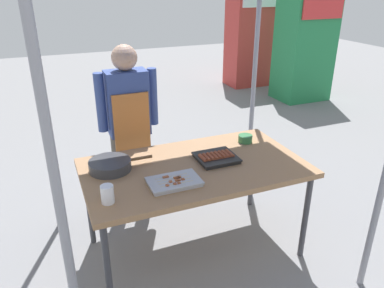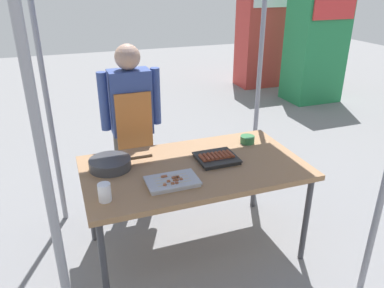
{
  "view_description": "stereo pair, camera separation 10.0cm",
  "coord_description": "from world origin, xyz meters",
  "px_view_note": "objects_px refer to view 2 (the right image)",
  "views": [
    {
      "loc": [
        -0.94,
        -2.25,
        2.01
      ],
      "look_at": [
        0.0,
        0.05,
        0.9
      ],
      "focal_mm": 35.29,
      "sensor_mm": 36.0,
      "label": 1
    },
    {
      "loc": [
        -0.85,
        -2.29,
        2.01
      ],
      "look_at": [
        0.0,
        0.05,
        0.9
      ],
      "focal_mm": 35.29,
      "sensor_mm": 36.0,
      "label": 2
    }
  ],
  "objects_px": {
    "stall_table": "(194,172)",
    "tray_grilled_sausages": "(217,158)",
    "cooking_wok": "(110,163)",
    "neighbor_stall_right": "(265,31)",
    "neighbor_stall_left": "(316,43)",
    "tray_meat_skewers": "(172,182)",
    "drink_cup_near_edge": "(105,192)",
    "vendor_woman": "(132,119)",
    "condiment_bowl": "(247,139)"
  },
  "relations": [
    {
      "from": "stall_table",
      "to": "tray_grilled_sausages",
      "type": "bearing_deg",
      "value": 6.7
    },
    {
      "from": "cooking_wok",
      "to": "neighbor_stall_right",
      "type": "relative_size",
      "value": 0.22
    },
    {
      "from": "cooking_wok",
      "to": "neighbor_stall_left",
      "type": "xyz_separation_m",
      "value": [
        3.9,
        2.92,
        0.2
      ]
    },
    {
      "from": "stall_table",
      "to": "tray_meat_skewers",
      "type": "relative_size",
      "value": 4.64
    },
    {
      "from": "drink_cup_near_edge",
      "to": "neighbor_stall_left",
      "type": "bearing_deg",
      "value": 39.86
    },
    {
      "from": "vendor_woman",
      "to": "neighbor_stall_right",
      "type": "relative_size",
      "value": 0.73
    },
    {
      "from": "cooking_wok",
      "to": "condiment_bowl",
      "type": "height_order",
      "value": "cooking_wok"
    },
    {
      "from": "drink_cup_near_edge",
      "to": "neighbor_stall_right",
      "type": "height_order",
      "value": "neighbor_stall_right"
    },
    {
      "from": "tray_meat_skewers",
      "to": "stall_table",
      "type": "bearing_deg",
      "value": 40.86
    },
    {
      "from": "tray_meat_skewers",
      "to": "neighbor_stall_left",
      "type": "bearing_deg",
      "value": 42.74
    },
    {
      "from": "tray_grilled_sausages",
      "to": "vendor_woman",
      "type": "bearing_deg",
      "value": 123.83
    },
    {
      "from": "vendor_woman",
      "to": "condiment_bowl",
      "type": "bearing_deg",
      "value": 149.13
    },
    {
      "from": "tray_meat_skewers",
      "to": "cooking_wok",
      "type": "xyz_separation_m",
      "value": [
        -0.35,
        0.36,
        0.02
      ]
    },
    {
      "from": "condiment_bowl",
      "to": "neighbor_stall_left",
      "type": "distance_m",
      "value": 3.98
    },
    {
      "from": "tray_grilled_sausages",
      "to": "stall_table",
      "type": "bearing_deg",
      "value": -173.3
    },
    {
      "from": "tray_grilled_sausages",
      "to": "cooking_wok",
      "type": "distance_m",
      "value": 0.78
    },
    {
      "from": "tray_grilled_sausages",
      "to": "vendor_woman",
      "type": "distance_m",
      "value": 0.87
    },
    {
      "from": "stall_table",
      "to": "neighbor_stall_left",
      "type": "relative_size",
      "value": 0.82
    },
    {
      "from": "condiment_bowl",
      "to": "vendor_woman",
      "type": "bearing_deg",
      "value": 149.13
    },
    {
      "from": "tray_grilled_sausages",
      "to": "vendor_woman",
      "type": "xyz_separation_m",
      "value": [
        -0.48,
        0.72,
        0.12
      ]
    },
    {
      "from": "drink_cup_near_edge",
      "to": "condiment_bowl",
      "type": "bearing_deg",
      "value": 21.66
    },
    {
      "from": "stall_table",
      "to": "neighbor_stall_left",
      "type": "bearing_deg",
      "value": 42.87
    },
    {
      "from": "stall_table",
      "to": "drink_cup_near_edge",
      "type": "relative_size",
      "value": 13.73
    },
    {
      "from": "neighbor_stall_right",
      "to": "tray_meat_skewers",
      "type": "bearing_deg",
      "value": -126.1
    },
    {
      "from": "neighbor_stall_right",
      "to": "neighbor_stall_left",
      "type": "bearing_deg",
      "value": -76.12
    },
    {
      "from": "cooking_wok",
      "to": "neighbor_stall_left",
      "type": "relative_size",
      "value": 0.23
    },
    {
      "from": "tray_meat_skewers",
      "to": "condiment_bowl",
      "type": "relative_size",
      "value": 2.98
    },
    {
      "from": "cooking_wok",
      "to": "condiment_bowl",
      "type": "xyz_separation_m",
      "value": [
        1.13,
        0.07,
        -0.01
      ]
    },
    {
      "from": "drink_cup_near_edge",
      "to": "neighbor_stall_left",
      "type": "xyz_separation_m",
      "value": [
        4.0,
        3.34,
        0.18
      ]
    },
    {
      "from": "cooking_wok",
      "to": "neighbor_stall_right",
      "type": "bearing_deg",
      "value": 48.7
    },
    {
      "from": "drink_cup_near_edge",
      "to": "neighbor_stall_left",
      "type": "relative_size",
      "value": 0.06
    },
    {
      "from": "vendor_woman",
      "to": "neighbor_stall_left",
      "type": "relative_size",
      "value": 0.78
    },
    {
      "from": "cooking_wok",
      "to": "vendor_woman",
      "type": "bearing_deg",
      "value": 64.08
    },
    {
      "from": "tray_grilled_sausages",
      "to": "vendor_woman",
      "type": "height_order",
      "value": "vendor_woman"
    },
    {
      "from": "condiment_bowl",
      "to": "neighbor_stall_right",
      "type": "bearing_deg",
      "value": 58.46
    },
    {
      "from": "drink_cup_near_edge",
      "to": "neighbor_stall_left",
      "type": "height_order",
      "value": "neighbor_stall_left"
    },
    {
      "from": "condiment_bowl",
      "to": "neighbor_stall_left",
      "type": "height_order",
      "value": "neighbor_stall_left"
    },
    {
      "from": "condiment_bowl",
      "to": "neighbor_stall_left",
      "type": "xyz_separation_m",
      "value": [
        2.77,
        2.85,
        0.21
      ]
    },
    {
      "from": "vendor_woman",
      "to": "neighbor_stall_left",
      "type": "height_order",
      "value": "neighbor_stall_left"
    },
    {
      "from": "drink_cup_near_edge",
      "to": "neighbor_stall_right",
      "type": "relative_size",
      "value": 0.06
    },
    {
      "from": "tray_meat_skewers",
      "to": "vendor_woman",
      "type": "xyz_separation_m",
      "value": [
        -0.07,
        0.94,
        0.13
      ]
    },
    {
      "from": "neighbor_stall_left",
      "to": "drink_cup_near_edge",
      "type": "bearing_deg",
      "value": -140.14
    },
    {
      "from": "neighbor_stall_left",
      "to": "cooking_wok",
      "type": "bearing_deg",
      "value": -143.18
    },
    {
      "from": "condiment_bowl",
      "to": "vendor_woman",
      "type": "distance_m",
      "value": 1.0
    },
    {
      "from": "stall_table",
      "to": "neighbor_stall_right",
      "type": "height_order",
      "value": "neighbor_stall_right"
    },
    {
      "from": "tray_grilled_sausages",
      "to": "cooking_wok",
      "type": "bearing_deg",
      "value": 169.4
    },
    {
      "from": "neighbor_stall_left",
      "to": "neighbor_stall_right",
      "type": "bearing_deg",
      "value": 103.88
    },
    {
      "from": "tray_grilled_sausages",
      "to": "tray_meat_skewers",
      "type": "bearing_deg",
      "value": -152.03
    },
    {
      "from": "stall_table",
      "to": "cooking_wok",
      "type": "relative_size",
      "value": 3.5
    },
    {
      "from": "stall_table",
      "to": "tray_grilled_sausages",
      "type": "relative_size",
      "value": 5.46
    }
  ]
}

